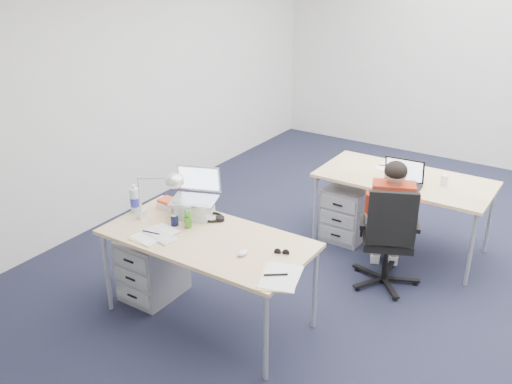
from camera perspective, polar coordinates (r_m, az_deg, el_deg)
floor at (r=5.24m, az=12.98°, el=-8.80°), size 7.00×7.00×0.00m
room at (r=4.58m, az=14.94°, el=9.66°), size 6.02×7.02×2.80m
desk_near at (r=4.34m, az=-4.92°, el=-5.03°), size 1.60×0.80×0.73m
desk_far at (r=5.57m, az=14.62°, el=0.95°), size 1.60×0.80×0.73m
office_chair at (r=5.07m, az=12.85°, el=-6.37°), size 0.80×0.80×0.96m
seated_person at (r=5.08m, az=13.23°, el=-2.55°), size 0.51×0.68×1.13m
drawer_pedestal_near at (r=4.90m, az=-10.27°, el=-7.26°), size 0.40×0.50×0.55m
drawer_pedestal_far at (r=5.82m, az=9.18°, el=-1.92°), size 0.40×0.50×0.55m
silver_laptop at (r=4.57m, az=-6.23°, el=-0.24°), size 0.44×0.39×0.38m
wireless_keyboard at (r=4.36m, az=-9.68°, el=-4.31°), size 0.33×0.19×0.02m
computer_mouse at (r=4.05m, az=-1.32°, el=-6.11°), size 0.07×0.10×0.03m
headphones at (r=4.58m, az=-4.41°, el=-2.46°), size 0.23×0.18×0.04m
can_koozie at (r=4.50m, az=-8.14°, el=-2.75°), size 0.06×0.06×0.10m
water_bottle at (r=4.73m, az=-12.04°, el=-0.67°), size 0.08×0.08×0.24m
bear_figurine at (r=4.44m, az=-6.83°, el=-2.67°), size 0.09×0.08×0.15m
book_stack at (r=4.79m, az=-8.72°, el=-1.18°), size 0.17×0.13×0.08m
cordless_phone at (r=4.74m, az=-12.13°, el=-1.27°), size 0.04×0.03×0.15m
papers_left at (r=4.39m, az=-10.24°, el=-4.21°), size 0.26×0.34×0.01m
papers_right at (r=3.80m, az=2.28°, el=-8.52°), size 0.34×0.40×0.01m
sunglasses at (r=4.07m, az=2.58°, el=-6.04°), size 0.12×0.09×0.03m
desk_lamp at (r=4.49m, az=-10.26°, el=-0.22°), size 0.44×0.22×0.48m
dark_laptop at (r=5.26m, az=14.29°, el=1.74°), size 0.39×0.38×0.26m
far_cup at (r=5.46m, az=18.30°, el=1.12°), size 0.07×0.07×0.10m
far_papers at (r=5.77m, az=12.97°, el=2.46°), size 0.20×0.28×0.01m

